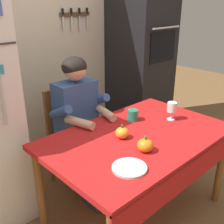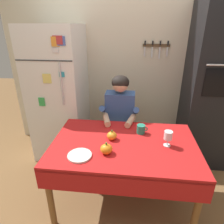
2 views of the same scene
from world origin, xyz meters
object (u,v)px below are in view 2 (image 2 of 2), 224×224
(dining_table, at_px, (124,151))
(refrigerator, at_px, (59,95))
(seated_person, at_px, (119,117))
(pumpkin_medium, at_px, (112,136))
(wall_oven, at_px, (211,88))
(wine_glass, at_px, (168,136))
(serving_tray, at_px, (80,155))
(chair_behind_person, at_px, (120,126))
(pumpkin_large, at_px, (106,149))
(coffee_mug, at_px, (141,129))

(dining_table, bearing_deg, refrigerator, 137.09)
(seated_person, distance_m, pumpkin_medium, 0.54)
(refrigerator, xyz_separation_m, wall_oven, (2.00, 0.04, 0.15))
(wine_glass, height_order, serving_tray, wine_glass)
(chair_behind_person, relative_size, serving_tray, 4.41)
(wall_oven, height_order, pumpkin_large, wall_oven)
(wall_oven, xyz_separation_m, serving_tray, (-1.42, -1.16, -0.30))
(serving_tray, bearing_deg, chair_behind_person, 74.60)
(dining_table, height_order, seated_person, seated_person)
(chair_behind_person, height_order, pumpkin_large, chair_behind_person)
(seated_person, height_order, coffee_mug, seated_person)
(refrigerator, height_order, coffee_mug, refrigerator)
(wall_oven, height_order, serving_tray, wall_oven)
(seated_person, xyz_separation_m, pumpkin_large, (-0.06, -0.77, 0.05))
(chair_behind_person, xyz_separation_m, pumpkin_medium, (-0.04, -0.72, 0.27))
(wall_oven, xyz_separation_m, dining_table, (-1.05, -0.92, -0.39))
(dining_table, bearing_deg, pumpkin_large, -131.58)
(seated_person, height_order, wine_glass, seated_person)
(pumpkin_large, bearing_deg, wall_oven, 42.28)
(refrigerator, height_order, pumpkin_medium, refrigerator)
(dining_table, xyz_separation_m, seated_person, (-0.09, 0.60, 0.08))
(coffee_mug, relative_size, pumpkin_large, 1.04)
(wall_oven, xyz_separation_m, pumpkin_large, (-1.20, -1.09, -0.27))
(coffee_mug, bearing_deg, pumpkin_medium, -151.25)
(chair_behind_person, bearing_deg, wine_glass, -57.40)
(refrigerator, xyz_separation_m, pumpkin_medium, (0.82, -0.81, -0.12))
(chair_behind_person, distance_m, pumpkin_large, 1.00)
(seated_person, height_order, serving_tray, seated_person)
(wine_glass, relative_size, pumpkin_medium, 1.45)
(seated_person, height_order, pumpkin_medium, seated_person)
(dining_table, relative_size, pumpkin_large, 12.60)
(refrigerator, distance_m, wall_oven, 2.01)
(chair_behind_person, xyz_separation_m, serving_tray, (-0.28, -1.03, 0.24))
(dining_table, distance_m, pumpkin_medium, 0.19)
(wall_oven, bearing_deg, seated_person, -164.37)
(coffee_mug, height_order, serving_tray, coffee_mug)
(wall_oven, relative_size, pumpkin_medium, 19.94)
(wine_glass, distance_m, pumpkin_medium, 0.54)
(serving_tray, bearing_deg, wine_glass, 18.01)
(chair_behind_person, bearing_deg, pumpkin_medium, -92.80)
(chair_behind_person, xyz_separation_m, seated_person, (0.00, -0.19, 0.23))
(refrigerator, bearing_deg, wine_glass, -32.57)
(seated_person, height_order, pumpkin_large, seated_person)
(refrigerator, height_order, dining_table, refrigerator)
(seated_person, relative_size, pumpkin_large, 11.20)
(pumpkin_large, height_order, pumpkin_medium, pumpkin_large)
(dining_table, distance_m, seated_person, 0.62)
(wall_oven, xyz_separation_m, pumpkin_medium, (-1.18, -0.85, -0.27))
(wall_oven, bearing_deg, wine_glass, -125.40)
(wall_oven, relative_size, serving_tray, 9.95)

